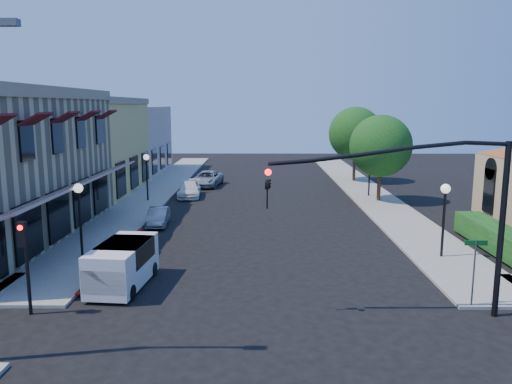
{
  "coord_description": "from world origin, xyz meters",
  "views": [
    {
      "loc": [
        -0.06,
        -14.72,
        7.14
      ],
      "look_at": [
        -0.28,
        11.34,
        2.6
      ],
      "focal_mm": 35.0,
      "sensor_mm": 36.0,
      "label": 1
    }
  ],
  "objects_px": {
    "signal_mast_arm": "(439,199)",
    "parked_car_c": "(189,189)",
    "white_van": "(122,262)",
    "parked_car_a": "(126,250)",
    "lamppost_right_far": "(370,163)",
    "parked_car_b": "(158,217)",
    "street_name_sign": "(475,262)",
    "secondary_signal": "(24,251)",
    "lamppost_left_far": "(147,165)",
    "lamppost_right_near": "(445,202)",
    "street_tree_b": "(355,134)",
    "lamppost_left_near": "(79,201)",
    "street_tree_a": "(381,146)",
    "parked_car_d": "(207,179)"
  },
  "relations": [
    {
      "from": "street_tree_a",
      "to": "lamppost_right_near",
      "type": "bearing_deg",
      "value": -91.23
    },
    {
      "from": "street_name_sign",
      "to": "lamppost_left_far",
      "type": "bearing_deg",
      "value": 128.94
    },
    {
      "from": "street_tree_b",
      "to": "street_name_sign",
      "type": "relative_size",
      "value": 2.81
    },
    {
      "from": "street_tree_a",
      "to": "signal_mast_arm",
      "type": "distance_m",
      "value": 20.71
    },
    {
      "from": "secondary_signal",
      "to": "parked_car_a",
      "type": "relative_size",
      "value": 0.89
    },
    {
      "from": "parked_car_d",
      "to": "parked_car_a",
      "type": "bearing_deg",
      "value": -85.92
    },
    {
      "from": "lamppost_right_far",
      "to": "parked_car_b",
      "type": "relative_size",
      "value": 1.11
    },
    {
      "from": "street_tree_b",
      "to": "secondary_signal",
      "type": "distance_m",
      "value": 34.97
    },
    {
      "from": "lamppost_left_near",
      "to": "parked_car_c",
      "type": "xyz_separation_m",
      "value": [
        2.86,
        15.97,
        -2.13
      ]
    },
    {
      "from": "street_name_sign",
      "to": "parked_car_a",
      "type": "xyz_separation_m",
      "value": [
        -13.7,
        5.0,
        -1.06
      ]
    },
    {
      "from": "parked_car_a",
      "to": "lamppost_right_near",
      "type": "bearing_deg",
      "value": -3.76
    },
    {
      "from": "lamppost_left_near",
      "to": "parked_car_b",
      "type": "bearing_deg",
      "value": 70.57
    },
    {
      "from": "lamppost_right_near",
      "to": "parked_car_a",
      "type": "distance_m",
      "value": 14.87
    },
    {
      "from": "lamppost_left_near",
      "to": "parked_car_c",
      "type": "height_order",
      "value": "lamppost_left_near"
    },
    {
      "from": "white_van",
      "to": "signal_mast_arm",
      "type": "bearing_deg",
      "value": -13.16
    },
    {
      "from": "lamppost_left_far",
      "to": "parked_car_c",
      "type": "height_order",
      "value": "lamppost_left_far"
    },
    {
      "from": "street_name_sign",
      "to": "street_tree_b",
      "type": "bearing_deg",
      "value": 87.5
    },
    {
      "from": "lamppost_right_far",
      "to": "parked_car_b",
      "type": "xyz_separation_m",
      "value": [
        -14.7,
        -9.48,
        -2.21
      ]
    },
    {
      "from": "lamppost_left_near",
      "to": "lamppost_right_near",
      "type": "distance_m",
      "value": 17.0
    },
    {
      "from": "parked_car_a",
      "to": "parked_car_c",
      "type": "distance_m",
      "value": 16.77
    },
    {
      "from": "signal_mast_arm",
      "to": "lamppost_right_near",
      "type": "xyz_separation_m",
      "value": [
        2.64,
        6.5,
        -1.35
      ]
    },
    {
      "from": "lamppost_right_far",
      "to": "lamppost_left_far",
      "type": "bearing_deg",
      "value": -173.29
    },
    {
      "from": "street_name_sign",
      "to": "parked_car_b",
      "type": "distance_m",
      "value": 18.46
    },
    {
      "from": "lamppost_right_near",
      "to": "parked_car_d",
      "type": "xyz_separation_m",
      "value": [
        -13.3,
        21.31,
        -2.07
      ]
    },
    {
      "from": "street_tree_b",
      "to": "signal_mast_arm",
      "type": "xyz_separation_m",
      "value": [
        -2.94,
        -30.5,
        -0.46
      ]
    },
    {
      "from": "street_tree_a",
      "to": "signal_mast_arm",
      "type": "height_order",
      "value": "street_tree_a"
    },
    {
      "from": "secondary_signal",
      "to": "lamppost_right_far",
      "type": "distance_m",
      "value": 27.98
    },
    {
      "from": "street_tree_a",
      "to": "white_van",
      "type": "bearing_deg",
      "value": -128.71
    },
    {
      "from": "lamppost_right_far",
      "to": "parked_car_c",
      "type": "xyz_separation_m",
      "value": [
        -14.14,
        -0.03,
        -2.13
      ]
    },
    {
      "from": "lamppost_left_near",
      "to": "parked_car_a",
      "type": "distance_m",
      "value": 3.21
    },
    {
      "from": "lamppost_right_near",
      "to": "lamppost_right_far",
      "type": "relative_size",
      "value": 1.0
    },
    {
      "from": "signal_mast_arm",
      "to": "white_van",
      "type": "relative_size",
      "value": 1.94
    },
    {
      "from": "street_tree_b",
      "to": "lamppost_left_near",
      "type": "bearing_deg",
      "value": -125.79
    },
    {
      "from": "white_van",
      "to": "parked_car_a",
      "type": "distance_m",
      "value": 3.15
    },
    {
      "from": "street_tree_b",
      "to": "secondary_signal",
      "type": "height_order",
      "value": "street_tree_b"
    },
    {
      "from": "parked_car_d",
      "to": "white_van",
      "type": "bearing_deg",
      "value": -83.9
    },
    {
      "from": "street_tree_a",
      "to": "secondary_signal",
      "type": "height_order",
      "value": "street_tree_a"
    },
    {
      "from": "signal_mast_arm",
      "to": "lamppost_left_far",
      "type": "xyz_separation_m",
      "value": [
        -14.36,
        20.5,
        -1.35
      ]
    },
    {
      "from": "street_tree_b",
      "to": "parked_car_b",
      "type": "bearing_deg",
      "value": -130.63
    },
    {
      "from": "lamppost_left_far",
      "to": "lamppost_right_far",
      "type": "distance_m",
      "value": 17.12
    },
    {
      "from": "parked_car_c",
      "to": "street_tree_a",
      "type": "bearing_deg",
      "value": -11.86
    },
    {
      "from": "street_tree_a",
      "to": "lamppost_left_near",
      "type": "xyz_separation_m",
      "value": [
        -17.3,
        -14.0,
        -1.46
      ]
    },
    {
      "from": "street_tree_a",
      "to": "parked_car_c",
      "type": "relative_size",
      "value": 1.56
    },
    {
      "from": "secondary_signal",
      "to": "parked_car_d",
      "type": "distance_m",
      "value": 28.14
    },
    {
      "from": "lamppost_left_far",
      "to": "lamppost_right_near",
      "type": "height_order",
      "value": "same"
    },
    {
      "from": "signal_mast_arm",
      "to": "parked_car_c",
      "type": "distance_m",
      "value": 25.48
    },
    {
      "from": "white_van",
      "to": "parked_car_c",
      "type": "relative_size",
      "value": 0.99
    },
    {
      "from": "white_van",
      "to": "parked_car_b",
      "type": "bearing_deg",
      "value": 93.84
    },
    {
      "from": "lamppost_left_far",
      "to": "street_name_sign",
      "type": "bearing_deg",
      "value": -51.06
    },
    {
      "from": "street_tree_b",
      "to": "parked_car_a",
      "type": "relative_size",
      "value": 1.87
    }
  ]
}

